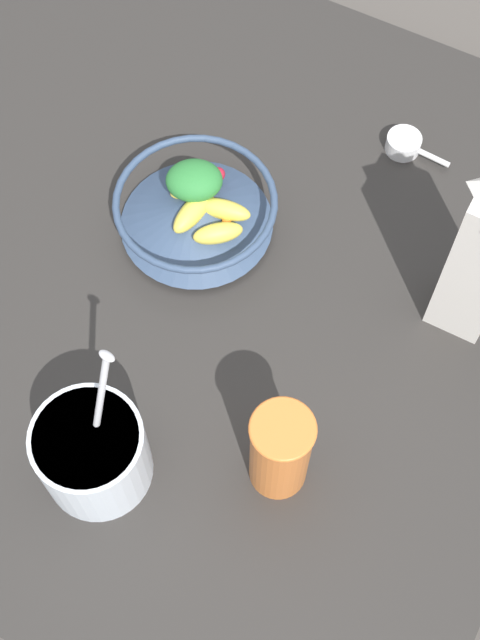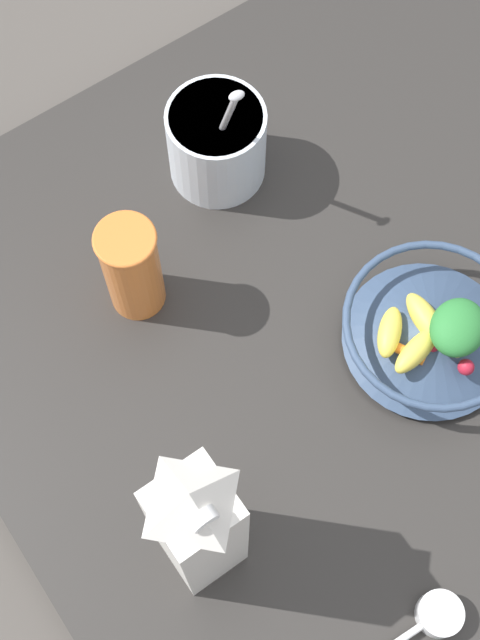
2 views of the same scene
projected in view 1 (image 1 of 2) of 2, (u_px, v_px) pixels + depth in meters
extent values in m
plane|color=#4C4742|center=(190.00, 272.00, 1.24)|extent=(6.00, 6.00, 0.00)
cube|color=#2D2B28|center=(189.00, 265.00, 1.23)|extent=(1.05, 1.05, 0.04)
cylinder|color=#384C6B|center=(197.00, 225.00, 1.23)|extent=(0.12, 0.12, 0.01)
cone|color=#384C6B|center=(196.00, 212.00, 1.20)|extent=(0.21, 0.21, 0.05)
torus|color=#384C6B|center=(195.00, 202.00, 1.18)|extent=(0.22, 0.22, 0.01)
ellipsoid|color=#EFD64C|center=(194.00, 211.00, 1.18)|extent=(0.04, 0.08, 0.03)
ellipsoid|color=#EFD64C|center=(218.00, 233.00, 1.17)|extent=(0.07, 0.06, 0.03)
ellipsoid|color=#EFD64C|center=(224.00, 209.00, 1.18)|extent=(0.08, 0.04, 0.03)
ellipsoid|color=#EFD64C|center=(192.00, 188.00, 1.20)|extent=(0.06, 0.06, 0.03)
cylinder|color=orange|center=(227.00, 216.00, 1.19)|extent=(0.03, 0.04, 0.01)
sphere|color=red|center=(210.00, 202.00, 1.20)|extent=(0.02, 0.02, 0.02)
sphere|color=red|center=(218.00, 174.00, 1.21)|extent=(0.02, 0.02, 0.02)
sphere|color=red|center=(218.00, 235.00, 1.17)|extent=(0.02, 0.02, 0.02)
ellipsoid|color=#2D7F38|center=(194.00, 180.00, 1.18)|extent=(0.10, 0.09, 0.04)
cylinder|color=silver|center=(93.00, 454.00, 1.02)|extent=(0.13, 0.13, 0.12)
cylinder|color=white|center=(87.00, 440.00, 0.98)|extent=(0.12, 0.12, 0.02)
cylinder|color=silver|center=(99.00, 407.00, 0.96)|extent=(0.02, 0.07, 0.17)
ellipsoid|color=silver|center=(107.00, 356.00, 0.89)|extent=(0.02, 0.02, 0.01)
cylinder|color=orange|center=(280.00, 451.00, 1.00)|extent=(0.07, 0.07, 0.15)
torus|color=orange|center=(283.00, 429.00, 0.94)|extent=(0.07, 0.07, 0.01)
cylinder|color=white|center=(403.00, 143.00, 1.28)|extent=(0.05, 0.05, 0.03)
cylinder|color=white|center=(434.00, 158.00, 1.27)|extent=(0.05, 0.01, 0.01)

